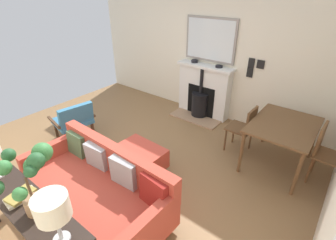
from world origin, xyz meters
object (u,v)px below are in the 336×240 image
Objects in this scene: console_table at (28,210)px; dining_chair_by_back_wall at (324,150)px; dining_table at (283,129)px; book_stack at (21,196)px; armchair_accent at (74,119)px; mantel_bowl_near at (195,61)px; dining_chair_near_fireplace at (245,126)px; fireplace at (203,94)px; mantel_bowl_far at (219,66)px; table_lamp_far_end at (52,209)px; ottoman at (139,158)px; potted_plant at (28,173)px; sofa at (98,187)px.

dining_chair_by_back_wall reaches higher than console_table.
book_stack is at bearing -27.53° from dining_table.
armchair_accent is 2.69× the size of book_stack.
dining_chair_near_fireplace is at bearing 62.06° from mantel_bowl_near.
dining_table is 0.60m from dining_chair_near_fireplace.
fireplace is 8.46× the size of mantel_bowl_far.
dining_table is at bearing 163.87° from table_lamp_far_end.
table_lamp_far_end is at bearing 9.71° from mantel_bowl_far.
mantel_bowl_far is at bearing 178.45° from ottoman.
mantel_bowl_far reaches higher than dining_table.
fireplace is at bearing -174.14° from ottoman.
console_table is 3.74m from dining_chair_by_back_wall.
fireplace is at bearing 81.73° from mantel_bowl_near.
fireplace is 8.51× the size of mantel_bowl_near.
dining_table is (-1.47, 1.62, 0.42)m from ottoman.
potted_plant is 3.65m from dining_chair_by_back_wall.
console_table is 1.43× the size of dining_table.
ottoman is at bearing -35.46° from dining_chair_near_fireplace.
fireplace is at bearing -166.04° from table_lamp_far_end.
dining_chair_by_back_wall is (-3.09, 2.10, -0.12)m from console_table.
mantel_bowl_far reaches higher than ottoman.
mantel_bowl_far reaches higher than book_stack.
console_table is at bearing 4.98° from fireplace.
armchair_accent is 2.82m from table_lamp_far_end.
fireplace is 0.73× the size of console_table.
book_stack is at bearing 0.60° from ottoman.
dining_chair_by_back_wall is (-2.30, 2.09, 0.19)m from sofa.
ottoman is 2.67× the size of book_stack.
potted_plant reaches higher than fireplace.
book_stack is at bearing -92.36° from console_table.
mantel_bowl_far is at bearing -170.29° from table_lamp_far_end.
table_lamp_far_end is (0.00, 0.62, 0.45)m from console_table.
sofa is at bearing 6.33° from fireplace.
console_table reaches higher than ottoman.
sofa is 2.77m from dining_table.
mantel_bowl_far is 3.97m from table_lamp_far_end.
dining_table is at bearing 116.05° from armchair_accent.
table_lamp_far_end reaches higher than mantel_bowl_far.
fireplace is 1.45× the size of dining_chair_near_fireplace.
console_table is at bearing -90.00° from table_lamp_far_end.
sofa is 3.12m from dining_chair_by_back_wall.
mantel_bowl_near is 0.17× the size of dining_chair_near_fireplace.
mantel_bowl_near is 0.07× the size of sofa.
mantel_bowl_near is 0.09× the size of console_table.
dining_table is (-1.54, 3.15, 0.23)m from armchair_accent.
mantel_bowl_far is 0.07× the size of sofa.
fireplace is 2.02m from dining_table.
ottoman is 1.70m from book_stack.
potted_plant reaches higher than sofa.
potted_plant is (3.86, 0.79, 0.02)m from mantel_bowl_near.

